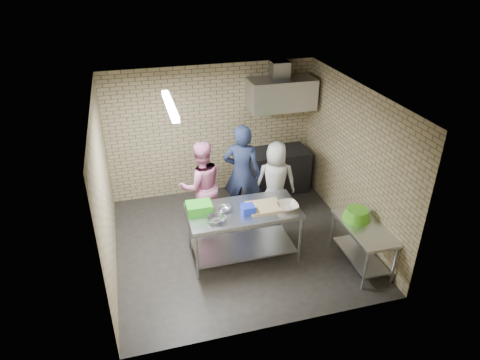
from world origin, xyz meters
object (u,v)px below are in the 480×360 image
at_px(stove, 279,170).
at_px(man_navy, 242,174).
at_px(green_crate, 199,208).
at_px(woman_pink, 201,186).
at_px(prep_table, 243,233).
at_px(side_counter, 362,246).
at_px(blue_tub, 248,209).
at_px(bottle_green, 299,94).
at_px(bottle_red, 280,94).
at_px(green_basin, 357,214).
at_px(woman_white, 275,181).

relative_size(stove, man_navy, 0.63).
relative_size(green_crate, woman_pink, 0.24).
distance_m(prep_table, side_counter, 1.95).
bearing_deg(blue_tub, bottle_green, 53.29).
distance_m(side_counter, bottle_red, 3.44).
distance_m(stove, man_navy, 1.47).
bearing_deg(green_crate, bottle_red, 45.35).
bearing_deg(green_basin, man_navy, 132.63).
height_order(green_basin, woman_white, woman_white).
bearing_deg(blue_tub, side_counter, -20.41).
xyz_separation_m(side_counter, blue_tub, (-1.75, 0.65, 0.60)).
bearing_deg(man_navy, side_counter, 150.73).
distance_m(blue_tub, bottle_red, 2.90).
bearing_deg(blue_tub, woman_pink, 115.28).
xyz_separation_m(bottle_green, woman_white, (-0.89, -1.26, -1.23)).
height_order(prep_table, side_counter, prep_table).
relative_size(green_crate, blue_tub, 2.00).
bearing_deg(side_counter, man_navy, 128.93).
xyz_separation_m(blue_tub, bottle_green, (1.75, 2.34, 1.04)).
xyz_separation_m(side_counter, woman_pink, (-2.29, 1.79, 0.48)).
distance_m(green_basin, man_navy, 2.20).
height_order(green_crate, woman_white, woman_white).
relative_size(side_counter, woman_white, 0.77).
xyz_separation_m(side_counter, bottle_red, (-0.40, 2.99, 1.65)).
xyz_separation_m(stove, green_basin, (0.43, -2.50, 0.38)).
bearing_deg(woman_pink, green_basin, 139.42).
bearing_deg(green_basin, woman_white, 120.51).
bearing_deg(prep_table, blue_tub, -63.43).
height_order(man_navy, woman_pink, man_navy).
distance_m(green_crate, man_navy, 1.40).
relative_size(side_counter, man_navy, 0.63).
height_order(stove, bottle_red, bottle_red).
height_order(side_counter, man_navy, man_navy).
height_order(blue_tub, woman_white, woman_white).
xyz_separation_m(man_navy, woman_pink, (-0.78, -0.07, -0.10)).
bearing_deg(bottle_red, woman_white, -111.38).
height_order(side_counter, bottle_red, bottle_red).
relative_size(green_crate, man_navy, 0.21).
relative_size(prep_table, bottle_green, 12.06).
xyz_separation_m(prep_table, bottle_green, (1.80, 2.24, 1.56)).
height_order(prep_table, bottle_red, bottle_red).
xyz_separation_m(green_crate, bottle_red, (2.10, 2.12, 1.04)).
bearing_deg(green_basin, bottle_red, 97.90).
height_order(bottle_red, woman_pink, bottle_red).
bearing_deg(woman_white, prep_table, 63.32).
relative_size(green_crate, bottle_green, 2.68).
distance_m(side_counter, green_crate, 2.71).
xyz_separation_m(green_basin, man_navy, (-1.49, 1.62, 0.12)).
relative_size(bottle_red, woman_pink, 0.11).
relative_size(prep_table, side_counter, 1.51).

